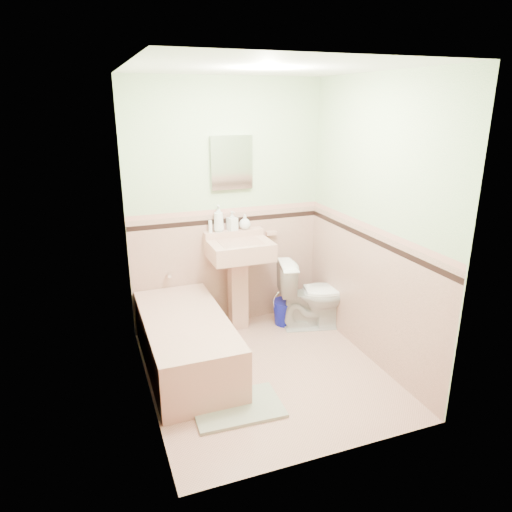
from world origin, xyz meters
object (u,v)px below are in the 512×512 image
object	(u,v)px
sink	(240,286)
shoe	(216,398)
soap_bottle_right	(245,222)
bathtub	(186,344)
bucket	(285,312)
soap_bottle_left	(219,218)
soap_bottle_mid	(232,221)
medicine_cabinet	(232,163)
toilet	(313,294)

from	to	relation	value
sink	shoe	size ratio (longest dim) A/B	6.49
shoe	soap_bottle_right	bearing A→B (deg)	55.89
bathtub	bucket	world-z (taller)	bathtub
sink	soap_bottle_left	bearing A→B (deg)	130.58
bathtub	soap_bottle_right	size ratio (longest dim) A/B	9.94
bucket	shoe	world-z (taller)	bucket
soap_bottle_left	soap_bottle_mid	distance (m)	0.15
soap_bottle_left	soap_bottle_right	world-z (taller)	soap_bottle_left
bathtub	soap_bottle_left	size ratio (longest dim) A/B	5.59
medicine_cabinet	soap_bottle_mid	size ratio (longest dim) A/B	2.65
bathtub	toilet	world-z (taller)	toilet
sink	shoe	distance (m)	1.37
soap_bottle_mid	soap_bottle_left	bearing A→B (deg)	180.00
sink	medicine_cabinet	distance (m)	1.24
medicine_cabinet	bucket	bearing A→B (deg)	-28.11
soap_bottle_right	soap_bottle_mid	bearing A→B (deg)	180.00
soap_bottle_right	toilet	distance (m)	1.03
sink	soap_bottle_right	xyz separation A→B (m)	(0.12, 0.18, 0.62)
sink	medicine_cabinet	world-z (taller)	medicine_cabinet
soap_bottle_mid	bathtub	bearing A→B (deg)	-133.23
bathtub	toilet	distance (m)	1.46
sink	soap_bottle_left	size ratio (longest dim) A/B	3.58
soap_bottle_left	soap_bottle_mid	bearing A→B (deg)	0.00
toilet	soap_bottle_left	bearing A→B (deg)	79.47
bucket	soap_bottle_mid	bearing A→B (deg)	155.26
medicine_cabinet	toilet	world-z (taller)	medicine_cabinet
soap_bottle_left	sink	bearing A→B (deg)	-49.42
medicine_cabinet	soap_bottle_left	xyz separation A→B (m)	(-0.15, -0.03, -0.54)
shoe	soap_bottle_mid	bearing A→B (deg)	60.57
soap_bottle_left	soap_bottle_right	xyz separation A→B (m)	(0.28, 0.00, -0.06)
bathtub	soap_bottle_right	world-z (taller)	soap_bottle_right
soap_bottle_left	shoe	bearing A→B (deg)	-107.90
soap_bottle_mid	bucket	bearing A→B (deg)	-24.74
bathtub	soap_bottle_mid	bearing A→B (deg)	46.77
medicine_cabinet	soap_bottle_right	bearing A→B (deg)	-13.79
medicine_cabinet	soap_bottle_right	size ratio (longest dim) A/B	3.42
medicine_cabinet	bucket	xyz separation A→B (m)	(0.49, -0.26, -1.57)
soap_bottle_left	bucket	bearing A→B (deg)	-19.76
bucket	shoe	distance (m)	1.55
soap_bottle_right	bucket	xyz separation A→B (m)	(0.37, -0.23, -0.97)
toilet	bucket	world-z (taller)	toilet
soap_bottle_right	toilet	xyz separation A→B (m)	(0.61, -0.39, -0.74)
bathtub	soap_bottle_mid	distance (m)	1.33
bucket	shoe	size ratio (longest dim) A/B	1.78
soap_bottle_left	soap_bottle_mid	size ratio (longest dim) A/B	1.38
toilet	bathtub	bearing A→B (deg)	115.91
sink	soap_bottle_right	size ratio (longest dim) A/B	6.37
sink	soap_bottle_mid	world-z (taller)	soap_bottle_mid
bucket	medicine_cabinet	bearing A→B (deg)	151.89
bucket	shoe	bearing A→B (deg)	-134.04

